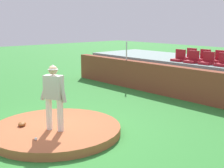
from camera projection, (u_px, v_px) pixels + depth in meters
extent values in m
plane|color=#318232|center=(56.00, 134.00, 8.49)|extent=(60.00, 60.00, 0.00)
cylinder|color=#AF5E38|center=(56.00, 130.00, 8.47)|extent=(3.53, 3.53, 0.22)
cylinder|color=white|center=(49.00, 114.00, 8.14)|extent=(0.16, 0.16, 0.85)
cylinder|color=white|center=(60.00, 115.00, 8.01)|extent=(0.16, 0.16, 0.85)
cube|color=#B7B2A8|center=(54.00, 87.00, 7.93)|extent=(0.54, 0.44, 0.61)
cylinder|color=#B7B2A8|center=(45.00, 88.00, 8.03)|extent=(0.34, 0.24, 0.68)
cylinder|color=#B7B2A8|center=(62.00, 89.00, 7.85)|extent=(0.26, 0.20, 0.69)
sphere|color=tan|center=(53.00, 70.00, 7.85)|extent=(0.23, 0.23, 0.23)
cone|color=#B7B2A8|center=(53.00, 67.00, 7.83)|extent=(0.36, 0.36, 0.13)
sphere|color=white|center=(36.00, 139.00, 7.44)|extent=(0.07, 0.07, 0.07)
ellipsoid|color=brown|center=(22.00, 124.00, 8.47)|extent=(0.36, 0.35, 0.11)
cube|color=brown|center=(184.00, 83.00, 12.17)|extent=(13.23, 0.40, 1.26)
cylinder|color=silver|center=(127.00, 51.00, 14.37)|extent=(0.06, 0.06, 0.85)
cube|color=gray|center=(213.00, 76.00, 13.53)|extent=(12.79, 3.33, 1.33)
cube|color=maroon|center=(178.00, 60.00, 13.36)|extent=(0.48, 0.44, 0.10)
cube|color=maroon|center=(181.00, 54.00, 13.43)|extent=(0.48, 0.08, 0.40)
cube|color=maroon|center=(191.00, 62.00, 12.82)|extent=(0.48, 0.44, 0.10)
cube|color=maroon|center=(194.00, 55.00, 12.89)|extent=(0.48, 0.08, 0.40)
cube|color=maroon|center=(206.00, 63.00, 12.36)|extent=(0.48, 0.44, 0.10)
cube|color=maroon|center=(209.00, 57.00, 12.42)|extent=(0.48, 0.08, 0.40)
cube|color=maroon|center=(222.00, 65.00, 11.85)|extent=(0.48, 0.44, 0.10)
cube|color=maroon|center=(189.00, 58.00, 13.99)|extent=(0.48, 0.44, 0.10)
cube|color=maroon|center=(192.00, 52.00, 14.06)|extent=(0.48, 0.08, 0.40)
cube|color=maroon|center=(203.00, 60.00, 13.42)|extent=(0.48, 0.44, 0.10)
cube|color=maroon|center=(205.00, 54.00, 13.49)|extent=(0.48, 0.08, 0.40)
cube|color=maroon|center=(218.00, 61.00, 12.93)|extent=(0.48, 0.44, 0.10)
cube|color=maroon|center=(221.00, 55.00, 13.00)|extent=(0.48, 0.08, 0.40)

